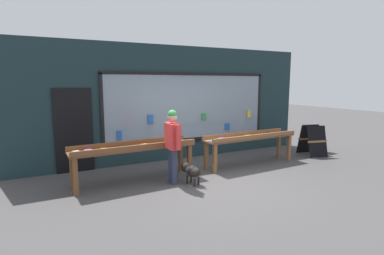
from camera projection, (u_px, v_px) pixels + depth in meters
ground_plane at (215, 182)px, 6.79m from camera, size 40.00×40.00×0.00m
shopfront_facade at (172, 104)px, 8.65m from camera, size 8.87×0.29×3.27m
display_table_left at (134, 150)px, 6.68m from camera, size 2.80×0.75×0.91m
display_table_right at (250, 139)px, 8.14m from camera, size 2.80×0.68×0.88m
person_browsing at (173, 141)px, 6.56m from camera, size 0.23×0.66×1.65m
small_dog at (191, 171)px, 6.61m from camera, size 0.33×0.62×0.45m
sandwich_board_sign at (312, 140)px, 9.22m from camera, size 0.75×0.87×0.93m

